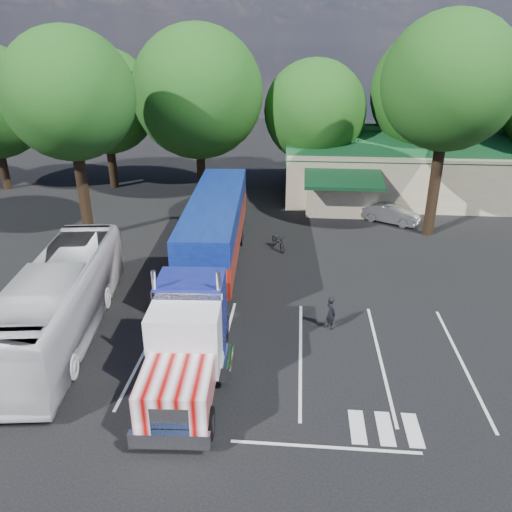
# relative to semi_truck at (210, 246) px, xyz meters

# --- Properties ---
(ground) EXTENTS (120.00, 120.00, 0.00)m
(ground) POSITION_rel_semi_truck_xyz_m (1.36, 0.66, -2.43)
(ground) COLOR black
(ground) RESTS_ON ground
(event_hall) EXTENTS (24.20, 14.12, 5.55)m
(event_hall) POSITION_rel_semi_truck_xyz_m (15.09, 18.47, -0.22)
(event_hall) COLOR beige
(event_hall) RESTS_ON ground
(tree_row_b) EXTENTS (8.40, 8.40, 11.35)m
(tree_row_b) POSITION_rel_semi_truck_xyz_m (-11.64, 18.46, 4.70)
(tree_row_b) COLOR black
(tree_row_b) RESTS_ON ground
(tree_row_c) EXTENTS (10.00, 10.00, 13.05)m
(tree_row_c) POSITION_rel_semi_truck_xyz_m (-3.64, 16.86, 5.61)
(tree_row_c) COLOR black
(tree_row_c) RESTS_ON ground
(tree_row_d) EXTENTS (8.00, 8.00, 10.60)m
(tree_row_d) POSITION_rel_semi_truck_xyz_m (5.36, 18.16, 4.15)
(tree_row_d) COLOR black
(tree_row_d) RESTS_ON ground
(tree_row_e) EXTENTS (9.60, 9.60, 12.90)m
(tree_row_e) POSITION_rel_semi_truck_xyz_m (14.36, 18.66, 5.66)
(tree_row_e) COLOR black
(tree_row_e) RESTS_ON ground
(tree_near_left) EXTENTS (7.60, 7.60, 12.65)m
(tree_near_left) POSITION_rel_semi_truck_xyz_m (-9.14, 6.66, 6.38)
(tree_near_left) COLOR black
(tree_near_left) RESTS_ON ground
(tree_near_right) EXTENTS (8.00, 8.00, 13.50)m
(tree_near_right) POSITION_rel_semi_truck_xyz_m (12.86, 9.16, 7.03)
(tree_near_right) COLOR black
(tree_near_right) RESTS_ON ground
(semi_truck) EXTENTS (3.89, 20.61, 4.29)m
(semi_truck) POSITION_rel_semi_truck_xyz_m (0.00, 0.00, 0.00)
(semi_truck) COLOR black
(semi_truck) RESTS_ON ground
(woman) EXTENTS (0.61, 0.67, 1.54)m
(woman) POSITION_rel_semi_truck_xyz_m (5.86, -3.17, -1.66)
(woman) COLOR black
(woman) RESTS_ON ground
(bicycle) EXTENTS (1.43, 2.01, 1.01)m
(bicycle) POSITION_rel_semi_truck_xyz_m (3.16, 5.74, -1.93)
(bicycle) COLOR black
(bicycle) RESTS_ON ground
(tour_bus) EXTENTS (4.27, 12.12, 3.31)m
(tour_bus) POSITION_rel_semi_truck_xyz_m (-5.64, -4.70, -0.78)
(tour_bus) COLOR silver
(tour_bus) RESTS_ON ground
(silver_sedan) EXTENTS (4.03, 3.02, 1.27)m
(silver_sedan) POSITION_rel_semi_truck_xyz_m (10.73, 11.16, -1.79)
(silver_sedan) COLOR #94969B
(silver_sedan) RESTS_ON ground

